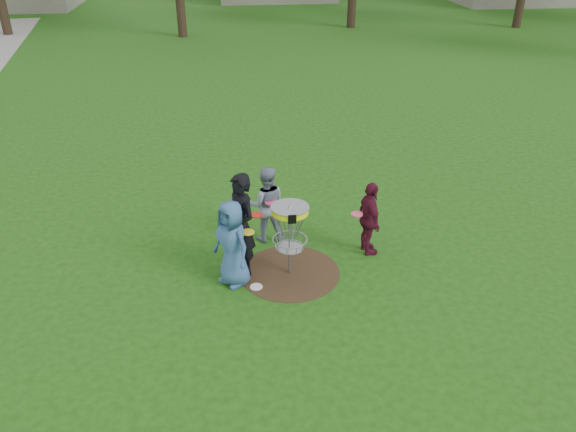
{
  "coord_description": "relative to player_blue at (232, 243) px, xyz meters",
  "views": [
    {
      "loc": [
        -0.96,
        -8.3,
        5.77
      ],
      "look_at": [
        0.0,
        0.3,
        1.0
      ],
      "focal_mm": 35.0,
      "sensor_mm": 36.0,
      "label": 1
    }
  ],
  "objects": [
    {
      "name": "ground",
      "position": [
        1.0,
        0.17,
        -0.79
      ],
      "size": [
        100.0,
        100.0,
        0.0
      ],
      "primitive_type": "plane",
      "color": "#19470F",
      "rests_on": "ground"
    },
    {
      "name": "player_grey",
      "position": [
        0.69,
        1.39,
        -0.02
      ],
      "size": [
        0.78,
        0.62,
        1.54
      ],
      "primitive_type": "imported",
      "rotation": [
        0.0,
        0.0,
        3.09
      ],
      "color": "gray",
      "rests_on": "ground"
    },
    {
      "name": "player_maroon",
      "position": [
        2.55,
        0.69,
        -0.06
      ],
      "size": [
        0.45,
        0.89,
        1.45
      ],
      "primitive_type": "imported",
      "rotation": [
        0.0,
        0.0,
        1.69
      ],
      "color": "#541328",
      "rests_on": "ground"
    },
    {
      "name": "player_black",
      "position": [
        0.17,
        0.31,
        0.17
      ],
      "size": [
        0.74,
        0.83,
        1.91
      ],
      "primitive_type": "imported",
      "rotation": [
        0.0,
        0.0,
        -1.06
      ],
      "color": "black",
      "rests_on": "ground"
    },
    {
      "name": "disc_golf_basket",
      "position": [
        1.0,
        0.17,
        0.23
      ],
      "size": [
        0.66,
        0.67,
        1.38
      ],
      "color": "#9EA0A5",
      "rests_on": "ground"
    },
    {
      "name": "held_discs",
      "position": [
        0.94,
        0.51,
        0.2
      ],
      "size": [
        2.22,
        1.3,
        0.3
      ],
      "color": "yellow",
      "rests_on": "ground"
    },
    {
      "name": "disc_on_grass",
      "position": [
        0.37,
        -0.22,
        -0.78
      ],
      "size": [
        0.22,
        0.22,
        0.02
      ],
      "primitive_type": "cylinder",
      "color": "white",
      "rests_on": "ground"
    },
    {
      "name": "dirt_patch",
      "position": [
        1.0,
        0.17,
        -0.78
      ],
      "size": [
        1.8,
        1.8,
        0.01
      ],
      "primitive_type": "cylinder",
      "color": "#47331E",
      "rests_on": "ground"
    },
    {
      "name": "player_blue",
      "position": [
        0.0,
        0.0,
        0.0
      ],
      "size": [
        0.88,
        0.91,
        1.57
      ],
      "primitive_type": "imported",
      "rotation": [
        0.0,
        0.0,
        -0.88
      ],
      "color": "#355E94",
      "rests_on": "ground"
    }
  ]
}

